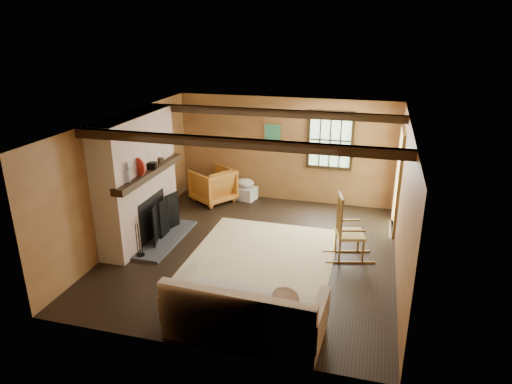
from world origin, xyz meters
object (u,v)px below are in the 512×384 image
(fireplace, at_px, (139,184))
(sofa, at_px, (245,316))
(rocking_chair, at_px, (348,232))
(laundry_basket, at_px, (245,193))
(armchair, at_px, (213,185))

(fireplace, relative_size, sofa, 1.13)
(rocking_chair, bearing_deg, laundry_basket, 33.30)
(fireplace, xyz_separation_m, laundry_basket, (1.32, 2.52, -0.95))
(armchair, bearing_deg, laundry_basket, 149.23)
(fireplace, xyz_separation_m, rocking_chair, (3.87, 0.21, -0.60))
(rocking_chair, xyz_separation_m, sofa, (-1.13, -2.53, -0.20))
(fireplace, distance_m, armchair, 2.39)
(sofa, bearing_deg, fireplace, 142.81)
(sofa, xyz_separation_m, armchair, (-2.10, 4.52, 0.09))
(laundry_basket, height_order, armchair, armchair)
(fireplace, relative_size, rocking_chair, 2.02)
(rocking_chair, xyz_separation_m, armchair, (-3.23, 1.98, -0.11))
(rocking_chair, relative_size, laundry_basket, 2.38)
(fireplace, distance_m, rocking_chair, 3.92)
(fireplace, height_order, laundry_basket, fireplace)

